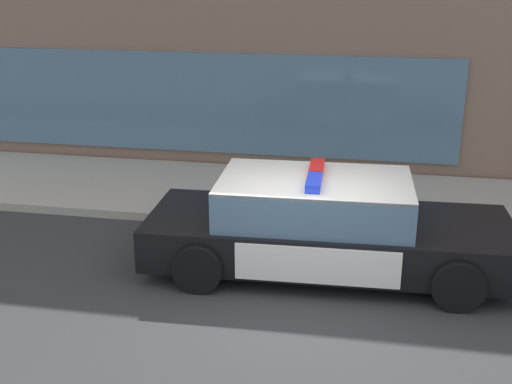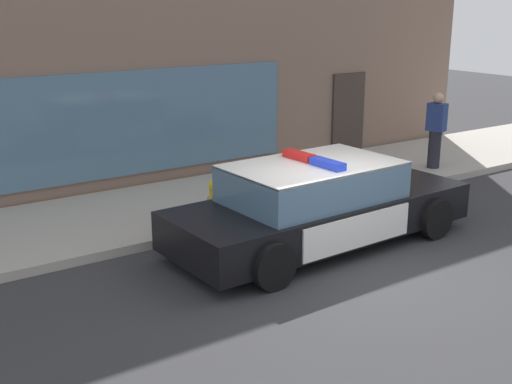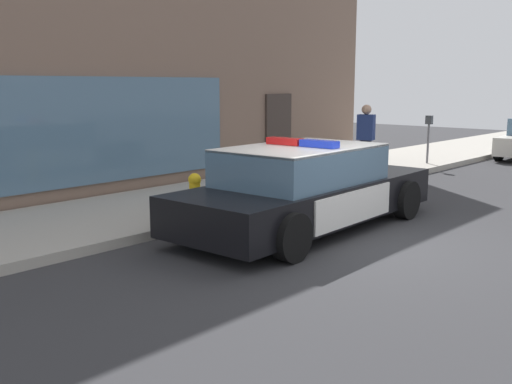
{
  "view_description": "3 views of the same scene",
  "coord_description": "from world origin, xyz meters",
  "views": [
    {
      "loc": [
        0.87,
        -7.6,
        4.2
      ],
      "look_at": [
        -0.79,
        1.27,
        1.01
      ],
      "focal_mm": 45.28,
      "sensor_mm": 36.0,
      "label": 1
    },
    {
      "loc": [
        -6.15,
        -6.76,
        3.84
      ],
      "look_at": [
        -0.82,
        1.15,
        1.01
      ],
      "focal_mm": 45.84,
      "sensor_mm": 36.0,
      "label": 2
    },
    {
      "loc": [
        -7.35,
        -4.85,
        2.36
      ],
      "look_at": [
        -0.35,
        1.5,
        0.63
      ],
      "focal_mm": 41.7,
      "sensor_mm": 36.0,
      "label": 3
    }
  ],
  "objects": [
    {
      "name": "parking_meter",
      "position": [
        8.21,
        2.75,
        1.08
      ],
      "size": [
        0.12,
        0.18,
        1.34
      ],
      "color": "slate",
      "rests_on": "sidewalk"
    },
    {
      "name": "police_cruiser",
      "position": [
        0.25,
        0.94,
        0.68
      ],
      "size": [
        5.21,
        2.23,
        1.49
      ],
      "rotation": [
        0.0,
        0.0,
        0.04
      ],
      "color": "black",
      "rests_on": "ground"
    },
    {
      "name": "ground",
      "position": [
        0.0,
        0.0,
        0.0
      ],
      "size": [
        48.0,
        48.0,
        0.0
      ],
      "primitive_type": "plane",
      "color": "#303033"
    },
    {
      "name": "sidewalk",
      "position": [
        0.0,
        3.78,
        0.07
      ],
      "size": [
        48.0,
        3.11,
        0.15
      ],
      "primitive_type": "cube",
      "color": "#A39E93",
      "rests_on": "ground"
    },
    {
      "name": "pedestrian_on_sidewalk",
      "position": [
        5.27,
        2.96,
        1.01
      ],
      "size": [
        0.35,
        0.45,
        1.71
      ],
      "rotation": [
        0.0,
        0.0,
        0.26
      ],
      "color": "#23232D",
      "rests_on": "sidewalk"
    },
    {
      "name": "fire_hydrant",
      "position": [
        -0.72,
        2.56,
        0.5
      ],
      "size": [
        0.34,
        0.39,
        0.73
      ],
      "color": "gold",
      "rests_on": "sidewalk"
    }
  ]
}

